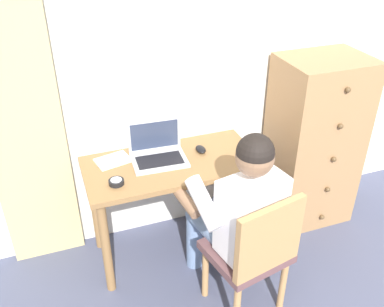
{
  "coord_description": "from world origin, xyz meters",
  "views": [
    {
      "loc": [
        -0.95,
        -0.32,
        2.19
      ],
      "look_at": [
        -0.19,
        1.76,
        0.83
      ],
      "focal_mm": 40.25,
      "sensor_mm": 36.0,
      "label": 1
    }
  ],
  "objects_px": {
    "computer_mouse": "(201,149)",
    "chair": "(254,251)",
    "laptop": "(158,152)",
    "notebook_pad": "(113,160)",
    "desk": "(172,179)",
    "coffee_mug": "(247,155)",
    "dresser": "(314,143)",
    "person_seated": "(237,207)",
    "desk_clock": "(116,182)"
  },
  "relations": [
    {
      "from": "person_seated",
      "to": "desk_clock",
      "type": "xyz_separation_m",
      "value": [
        -0.61,
        0.36,
        0.09
      ]
    },
    {
      "from": "person_seated",
      "to": "desk",
      "type": "bearing_deg",
      "value": 116.47
    },
    {
      "from": "desk_clock",
      "to": "coffee_mug",
      "type": "bearing_deg",
      "value": -2.99
    },
    {
      "from": "desk",
      "to": "chair",
      "type": "relative_size",
      "value": 1.27
    },
    {
      "from": "person_seated",
      "to": "coffee_mug",
      "type": "height_order",
      "value": "person_seated"
    },
    {
      "from": "laptop",
      "to": "coffee_mug",
      "type": "distance_m",
      "value": 0.56
    },
    {
      "from": "desk",
      "to": "computer_mouse",
      "type": "xyz_separation_m",
      "value": [
        0.22,
        0.06,
        0.14
      ]
    },
    {
      "from": "laptop",
      "to": "notebook_pad",
      "type": "relative_size",
      "value": 1.69
    },
    {
      "from": "notebook_pad",
      "to": "chair",
      "type": "bearing_deg",
      "value": -64.79
    },
    {
      "from": "desk_clock",
      "to": "chair",
      "type": "bearing_deg",
      "value": -39.87
    },
    {
      "from": "desk",
      "to": "coffee_mug",
      "type": "distance_m",
      "value": 0.5
    },
    {
      "from": "dresser",
      "to": "notebook_pad",
      "type": "height_order",
      "value": "dresser"
    },
    {
      "from": "dresser",
      "to": "chair",
      "type": "bearing_deg",
      "value": -139.59
    },
    {
      "from": "dresser",
      "to": "notebook_pad",
      "type": "distance_m",
      "value": 1.44
    },
    {
      "from": "chair",
      "to": "person_seated",
      "type": "height_order",
      "value": "person_seated"
    },
    {
      "from": "laptop",
      "to": "notebook_pad",
      "type": "bearing_deg",
      "value": 166.85
    },
    {
      "from": "dresser",
      "to": "computer_mouse",
      "type": "distance_m",
      "value": 0.88
    },
    {
      "from": "dresser",
      "to": "computer_mouse",
      "type": "bearing_deg",
      "value": 179.22
    },
    {
      "from": "chair",
      "to": "person_seated",
      "type": "distance_m",
      "value": 0.26
    },
    {
      "from": "computer_mouse",
      "to": "notebook_pad",
      "type": "distance_m",
      "value": 0.57
    },
    {
      "from": "desk_clock",
      "to": "desk",
      "type": "bearing_deg",
      "value": 17.28
    },
    {
      "from": "dresser",
      "to": "desk_clock",
      "type": "xyz_separation_m",
      "value": [
        -1.47,
        -0.16,
        0.11
      ]
    },
    {
      "from": "laptop",
      "to": "coffee_mug",
      "type": "xyz_separation_m",
      "value": [
        0.51,
        -0.23,
        -0.0
      ]
    },
    {
      "from": "person_seated",
      "to": "laptop",
      "type": "xyz_separation_m",
      "value": [
        -0.31,
        0.55,
        0.12
      ]
    },
    {
      "from": "laptop",
      "to": "computer_mouse",
      "type": "xyz_separation_m",
      "value": [
        0.29,
        -0.01,
        -0.04
      ]
    },
    {
      "from": "chair",
      "to": "desk_clock",
      "type": "xyz_separation_m",
      "value": [
        -0.64,
        0.54,
        0.27
      ]
    },
    {
      "from": "desk",
      "to": "chair",
      "type": "bearing_deg",
      "value": -67.63
    },
    {
      "from": "coffee_mug",
      "to": "chair",
      "type": "bearing_deg",
      "value": -109.5
    },
    {
      "from": "dresser",
      "to": "person_seated",
      "type": "bearing_deg",
      "value": -148.61
    },
    {
      "from": "desk",
      "to": "dresser",
      "type": "xyz_separation_m",
      "value": [
        1.09,
        0.05,
        0.03
      ]
    },
    {
      "from": "dresser",
      "to": "laptop",
      "type": "relative_size",
      "value": 3.58
    },
    {
      "from": "computer_mouse",
      "to": "chair",
      "type": "bearing_deg",
      "value": -85.77
    },
    {
      "from": "desk",
      "to": "laptop",
      "type": "bearing_deg",
      "value": 133.73
    },
    {
      "from": "notebook_pad",
      "to": "coffee_mug",
      "type": "height_order",
      "value": "coffee_mug"
    },
    {
      "from": "chair",
      "to": "laptop",
      "type": "relative_size",
      "value": 2.44
    },
    {
      "from": "dresser",
      "to": "computer_mouse",
      "type": "xyz_separation_m",
      "value": [
        -0.87,
        0.01,
        0.12
      ]
    },
    {
      "from": "desk",
      "to": "desk_clock",
      "type": "bearing_deg",
      "value": -162.72
    },
    {
      "from": "desk",
      "to": "chair",
      "type": "distance_m",
      "value": 0.72
    },
    {
      "from": "chair",
      "to": "laptop",
      "type": "bearing_deg",
      "value": 114.97
    },
    {
      "from": "laptop",
      "to": "computer_mouse",
      "type": "relative_size",
      "value": 3.54
    },
    {
      "from": "computer_mouse",
      "to": "coffee_mug",
      "type": "relative_size",
      "value": 0.83
    },
    {
      "from": "desk_clock",
      "to": "person_seated",
      "type": "bearing_deg",
      "value": -30.42
    },
    {
      "from": "dresser",
      "to": "desk_clock",
      "type": "distance_m",
      "value": 1.48
    },
    {
      "from": "desk",
      "to": "dresser",
      "type": "bearing_deg",
      "value": 2.51
    },
    {
      "from": "chair",
      "to": "computer_mouse",
      "type": "distance_m",
      "value": 0.76
    },
    {
      "from": "chair",
      "to": "coffee_mug",
      "type": "relative_size",
      "value": 7.19
    },
    {
      "from": "desk",
      "to": "desk_clock",
      "type": "height_order",
      "value": "desk_clock"
    },
    {
      "from": "desk",
      "to": "laptop",
      "type": "relative_size",
      "value": 3.1
    },
    {
      "from": "laptop",
      "to": "computer_mouse",
      "type": "height_order",
      "value": "laptop"
    },
    {
      "from": "desk",
      "to": "notebook_pad",
      "type": "distance_m",
      "value": 0.39
    }
  ]
}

